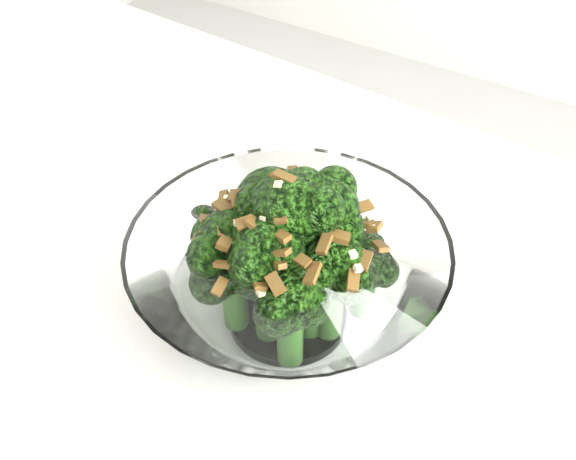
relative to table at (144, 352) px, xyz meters
The scene contains 2 objects.
table is the anchor object (origin of this frame).
broccoli_dish 0.18m from the table, 23.93° to the left, with size 0.23×0.23×0.14m.
Camera 1 is at (0.35, -0.36, 1.14)m, focal length 40.00 mm.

